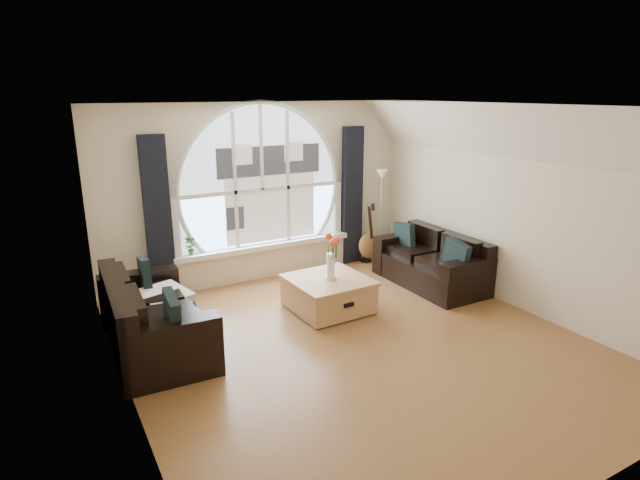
{
  "coord_description": "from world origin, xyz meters",
  "views": [
    {
      "loc": [
        -3.08,
        -4.53,
        2.86
      ],
      "look_at": [
        0.0,
        0.9,
        1.05
      ],
      "focal_mm": 29.07,
      "sensor_mm": 36.0,
      "label": 1
    }
  ],
  "objects_px": {
    "vase_flowers": "(331,251)",
    "guitar": "(368,233)",
    "potted_plant": "(190,245)",
    "coffee_chest": "(328,293)",
    "sofa_left": "(155,315)",
    "floor_lamp": "(381,217)",
    "sofa_right": "(430,259)"
  },
  "relations": [
    {
      "from": "sofa_right",
      "to": "floor_lamp",
      "type": "distance_m",
      "value": 1.33
    },
    {
      "from": "potted_plant",
      "to": "coffee_chest",
      "type": "bearing_deg",
      "value": -49.08
    },
    {
      "from": "coffee_chest",
      "to": "guitar",
      "type": "xyz_separation_m",
      "value": [
        1.6,
        1.39,
        0.29
      ]
    },
    {
      "from": "sofa_right",
      "to": "vase_flowers",
      "type": "height_order",
      "value": "vase_flowers"
    },
    {
      "from": "sofa_left",
      "to": "floor_lamp",
      "type": "relative_size",
      "value": 1.2
    },
    {
      "from": "guitar",
      "to": "potted_plant",
      "type": "xyz_separation_m",
      "value": [
        -2.99,
        0.21,
        0.17
      ]
    },
    {
      "from": "floor_lamp",
      "to": "guitar",
      "type": "xyz_separation_m",
      "value": [
        -0.2,
        0.06,
        -0.27
      ]
    },
    {
      "from": "coffee_chest",
      "to": "sofa_left",
      "type": "bearing_deg",
      "value": 176.94
    },
    {
      "from": "vase_flowers",
      "to": "floor_lamp",
      "type": "bearing_deg",
      "value": 37.05
    },
    {
      "from": "sofa_left",
      "to": "potted_plant",
      "type": "xyz_separation_m",
      "value": [
        0.87,
        1.55,
        0.3
      ]
    },
    {
      "from": "guitar",
      "to": "coffee_chest",
      "type": "bearing_deg",
      "value": -136.33
    },
    {
      "from": "floor_lamp",
      "to": "guitar",
      "type": "bearing_deg",
      "value": 164.12
    },
    {
      "from": "sofa_left",
      "to": "vase_flowers",
      "type": "bearing_deg",
      "value": 0.67
    },
    {
      "from": "floor_lamp",
      "to": "coffee_chest",
      "type": "bearing_deg",
      "value": -143.7
    },
    {
      "from": "floor_lamp",
      "to": "potted_plant",
      "type": "distance_m",
      "value": 3.21
    },
    {
      "from": "coffee_chest",
      "to": "guitar",
      "type": "distance_m",
      "value": 2.14
    },
    {
      "from": "sofa_left",
      "to": "coffee_chest",
      "type": "relative_size",
      "value": 1.93
    },
    {
      "from": "sofa_right",
      "to": "potted_plant",
      "type": "bearing_deg",
      "value": 155.16
    },
    {
      "from": "vase_flowers",
      "to": "floor_lamp",
      "type": "height_order",
      "value": "floor_lamp"
    },
    {
      "from": "sofa_right",
      "to": "coffee_chest",
      "type": "bearing_deg",
      "value": -177.37
    },
    {
      "from": "sofa_right",
      "to": "potted_plant",
      "type": "xyz_separation_m",
      "value": [
        -3.21,
        1.54,
        0.3
      ]
    },
    {
      "from": "floor_lamp",
      "to": "guitar",
      "type": "relative_size",
      "value": 1.51
    },
    {
      "from": "sofa_left",
      "to": "coffee_chest",
      "type": "xyz_separation_m",
      "value": [
        2.26,
        -0.05,
        -0.16
      ]
    },
    {
      "from": "sofa_left",
      "to": "vase_flowers",
      "type": "height_order",
      "value": "vase_flowers"
    },
    {
      "from": "vase_flowers",
      "to": "guitar",
      "type": "relative_size",
      "value": 0.66
    },
    {
      "from": "sofa_left",
      "to": "coffee_chest",
      "type": "height_order",
      "value": "sofa_left"
    },
    {
      "from": "sofa_right",
      "to": "vase_flowers",
      "type": "relative_size",
      "value": 2.52
    },
    {
      "from": "coffee_chest",
      "to": "guitar",
      "type": "bearing_deg",
      "value": 39.03
    },
    {
      "from": "coffee_chest",
      "to": "potted_plant",
      "type": "distance_m",
      "value": 2.17
    },
    {
      "from": "coffee_chest",
      "to": "floor_lamp",
      "type": "height_order",
      "value": "floor_lamp"
    },
    {
      "from": "coffee_chest",
      "to": "floor_lamp",
      "type": "xyz_separation_m",
      "value": [
        1.81,
        1.33,
        0.56
      ]
    },
    {
      "from": "sofa_left",
      "to": "guitar",
      "type": "distance_m",
      "value": 4.09
    }
  ]
}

